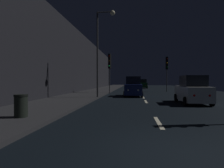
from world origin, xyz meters
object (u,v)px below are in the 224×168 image
(streetlamp_overhead, at_px, (102,42))
(car_approaching_headlights, at_px, (133,87))
(car_parked_right_near, at_px, (192,91))
(traffic_light_far_left, at_px, (110,64))
(trash_bin_curbside, at_px, (21,106))
(traffic_light_far_right, at_px, (167,66))
(car_distant_taillights, at_px, (143,84))

(streetlamp_overhead, xyz_separation_m, car_approaching_headlights, (2.84, 3.12, -4.26))
(car_approaching_headlights, bearing_deg, car_parked_right_near, 35.65)
(traffic_light_far_left, relative_size, car_parked_right_near, 1.28)
(trash_bin_curbside, distance_m, car_approaching_headlights, 13.63)
(traffic_light_far_left, height_order, trash_bin_curbside, traffic_light_far_left)
(traffic_light_far_right, bearing_deg, car_approaching_headlights, -31.88)
(traffic_light_far_left, height_order, car_distant_taillights, traffic_light_far_left)
(traffic_light_far_right, relative_size, streetlamp_overhead, 0.66)
(traffic_light_far_right, distance_m, car_distant_taillights, 13.04)
(traffic_light_far_left, height_order, car_parked_right_near, traffic_light_far_left)
(traffic_light_far_right, height_order, trash_bin_curbside, traffic_light_far_right)
(car_approaching_headlights, xyz_separation_m, car_parked_right_near, (4.25, -5.92, -0.04))
(traffic_light_far_left, bearing_deg, streetlamp_overhead, 15.18)
(traffic_light_far_left, relative_size, streetlamp_overhead, 0.64)
(streetlamp_overhead, distance_m, car_approaching_headlights, 6.00)
(traffic_light_far_left, xyz_separation_m, car_distant_taillights, (5.19, 17.45, -2.84))
(traffic_light_far_right, height_order, car_distant_taillights, traffic_light_far_right)
(trash_bin_curbside, relative_size, car_parked_right_near, 0.23)
(traffic_light_far_right, bearing_deg, car_parked_right_near, -6.01)
(traffic_light_far_right, xyz_separation_m, streetlamp_overhead, (-7.89, -12.26, 1.35))
(trash_bin_curbside, distance_m, car_distant_taillights, 34.99)
(traffic_light_far_right, distance_m, car_approaching_headlights, 10.84)
(traffic_light_far_right, xyz_separation_m, trash_bin_curbside, (-9.61, -21.98, -3.25))
(traffic_light_far_right, height_order, streetlamp_overhead, streetlamp_overhead)
(traffic_light_far_left, distance_m, traffic_light_far_right, 9.58)
(streetlamp_overhead, relative_size, car_distant_taillights, 2.01)
(trash_bin_curbside, relative_size, car_distant_taillights, 0.23)
(traffic_light_far_right, xyz_separation_m, car_distant_taillights, (-2.93, 12.36, -2.95))
(streetlamp_overhead, height_order, trash_bin_curbside, streetlamp_overhead)
(streetlamp_overhead, height_order, car_approaching_headlights, streetlamp_overhead)
(trash_bin_curbside, height_order, car_distant_taillights, car_distant_taillights)
(traffic_light_far_right, bearing_deg, car_distant_taillights, -169.63)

